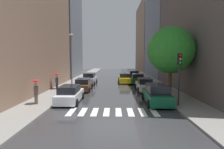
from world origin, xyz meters
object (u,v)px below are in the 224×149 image
at_px(parked_car_right_fourth, 133,75).
at_px(taxi_midroad, 125,78).
at_px(parked_car_right_third, 138,79).
at_px(parked_car_left_nearest, 70,94).
at_px(traffic_light_right_corner, 180,68).
at_px(pedestrian_near_tree, 36,87).
at_px(parked_car_right_nearest, 157,95).
at_px(parked_car_left_second, 83,85).
at_px(parked_car_left_third, 90,79).
at_px(lamp_post_left, 71,57).
at_px(street_tree_right, 171,50).
at_px(parked_car_right_second, 144,85).
at_px(pedestrian_foreground, 57,78).

bearing_deg(parked_car_right_fourth, taxi_midroad, 157.80).
height_order(parked_car_right_third, taxi_midroad, taxi_midroad).
relative_size(parked_car_left_nearest, parked_car_right_third, 0.99).
bearing_deg(taxi_midroad, traffic_light_right_corner, -166.37).
bearing_deg(pedestrian_near_tree, parked_car_right_nearest, 126.88).
height_order(parked_car_left_second, parked_car_right_nearest, parked_car_right_nearest).
relative_size(parked_car_left_third, parked_car_right_third, 0.95).
bearing_deg(lamp_post_left, street_tree_right, -25.26).
xyz_separation_m(parked_car_left_second, lamp_post_left, (-1.75, 1.31, 3.50)).
height_order(traffic_light_right_corner, lamp_post_left, lamp_post_left).
relative_size(parked_car_right_nearest, parked_car_right_second, 1.07).
distance_m(parked_car_right_second, traffic_light_right_corner, 8.46).
relative_size(parked_car_right_fourth, pedestrian_near_tree, 1.98).
distance_m(pedestrian_near_tree, street_tree_right, 13.28).
relative_size(parked_car_left_second, parked_car_right_second, 1.05).
xyz_separation_m(parked_car_right_nearest, parked_car_right_fourth, (-0.06, 19.59, -0.04)).
height_order(parked_car_left_nearest, pedestrian_foreground, pedestrian_foreground).
distance_m(taxi_midroad, street_tree_right, 12.73).
relative_size(parked_car_right_third, traffic_light_right_corner, 1.06).
height_order(parked_car_left_third, parked_car_right_nearest, parked_car_left_third).
bearing_deg(parked_car_left_second, parked_car_right_nearest, -131.80).
bearing_deg(parked_car_right_nearest, pedestrian_near_tree, 95.37).
bearing_deg(taxi_midroad, parked_car_right_nearest, -171.29).
bearing_deg(parked_car_left_third, street_tree_right, -133.93).
bearing_deg(parked_car_left_second, taxi_midroad, -38.57).
height_order(pedestrian_near_tree, lamp_post_left, lamp_post_left).
xyz_separation_m(parked_car_left_third, taxi_midroad, (5.59, 1.52, -0.06)).
bearing_deg(parked_car_right_nearest, parked_car_right_third, 0.63).
bearing_deg(parked_car_right_nearest, parked_car_left_nearest, 87.94).
relative_size(pedestrian_foreground, pedestrian_near_tree, 0.94).
xyz_separation_m(parked_car_right_nearest, traffic_light_right_corner, (1.53, -1.21, 2.47)).
xyz_separation_m(parked_car_left_second, parked_car_right_fourth, (7.65, 12.94, 0.05)).
distance_m(parked_car_left_second, pedestrian_near_tree, 8.09).
relative_size(parked_car_right_third, pedestrian_near_tree, 2.22).
bearing_deg(parked_car_left_nearest, parked_car_right_fourth, -22.03).
relative_size(parked_car_left_second, parked_car_right_third, 1.02).
distance_m(parked_car_right_nearest, taxi_midroad, 14.09).
bearing_deg(parked_car_right_second, lamp_post_left, 82.99).
relative_size(pedestrian_foreground, lamp_post_left, 0.27).
relative_size(parked_car_right_second, lamp_post_left, 0.62).
bearing_deg(pedestrian_foreground, pedestrian_near_tree, 135.57).
bearing_deg(parked_car_right_fourth, pedestrian_foreground, 136.64).
distance_m(parked_car_right_fourth, street_tree_right, 17.61).
distance_m(parked_car_left_second, traffic_light_right_corner, 12.40).
distance_m(parked_car_right_second, pedestrian_near_tree, 12.97).
distance_m(traffic_light_right_corner, lamp_post_left, 14.35).
bearing_deg(parked_car_left_nearest, parked_car_right_third, -31.05).
height_order(parked_car_left_second, pedestrian_near_tree, pedestrian_near_tree).
xyz_separation_m(parked_car_left_third, traffic_light_right_corner, (9.23, -13.62, 2.47)).
height_order(parked_car_left_nearest, lamp_post_left, lamp_post_left).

